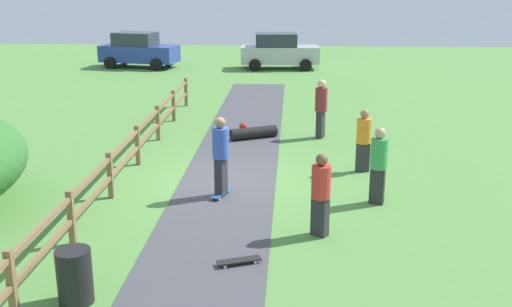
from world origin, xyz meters
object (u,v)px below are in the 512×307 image
skateboard_loose (239,261)px  parked_car_blue (138,50)px  skater_riding (221,152)px  bystander_maroon (321,106)px  bystander_orange (364,138)px  parked_car_silver (279,51)px  skater_fallen (253,132)px  trash_bin (75,276)px  bystander_green (379,162)px  bystander_red (321,191)px

skateboard_loose → parked_car_blue: parked_car_blue is taller
skater_riding → bystander_maroon: 6.06m
skater_riding → bystander_maroon: bearing=65.4°
bystander_orange → parked_car_silver: (-2.66, 17.94, 0.04)m
skateboard_loose → bystander_orange: (2.77, 5.59, 0.83)m
skater_fallen → bystander_orange: bearing=-45.6°
skater_fallen → trash_bin: bearing=-101.9°
skater_riding → bystander_orange: size_ratio=1.13×
parked_car_silver → skater_riding: bearing=-92.4°
skater_fallen → bystander_green: (3.19, -5.50, 0.78)m
trash_bin → parked_car_silver: 25.10m
skater_fallen → parked_car_blue: parked_car_blue is taller
skateboard_loose → bystander_green: 4.42m
trash_bin → bystander_orange: 8.78m
skater_riding → parked_car_blue: parked_car_blue is taller
skater_riding → bystander_maroon: (2.52, 5.51, -0.04)m
bystander_green → parked_car_blue: parked_car_blue is taller
skater_fallen → bystander_red: bearing=-76.1°
trash_bin → parked_car_blue: (-5.16, 24.97, 0.51)m
bystander_orange → bystander_red: bearing=-107.0°
parked_car_silver → parked_car_blue: 7.75m
trash_bin → parked_car_silver: parked_car_silver is taller
skater_fallen → parked_car_silver: (0.45, 14.76, 0.76)m
trash_bin → parked_car_blue: bearing=101.7°
skateboard_loose → bystander_red: (1.49, 1.39, 0.85)m
trash_bin → bystander_maroon: 11.27m
bystander_maroon → bystander_red: (-0.31, -7.58, -0.10)m
parked_car_blue → bystander_maroon: bearing=-57.0°
trash_bin → skater_fallen: trash_bin is taller
trash_bin → bystander_green: size_ratio=0.51×
bystander_maroon → bystander_red: bearing=-92.3°
parked_car_silver → bystander_maroon: bearing=-83.4°
skater_fallen → parked_car_silver: 14.79m
skater_fallen → bystander_red: 7.63m
parked_car_silver → bystander_orange: bearing=-81.6°
bystander_maroon → bystander_orange: (0.97, -3.39, -0.13)m
skater_fallen → bystander_maroon: (2.14, 0.21, 0.84)m
skater_riding → parked_car_silver: parked_car_silver is taller
skater_fallen → bystander_orange: bystander_orange is taller
bystander_orange → trash_bin: bearing=-126.8°
bystander_maroon → parked_car_blue: parked_car_blue is taller
bystander_maroon → bystander_red: bystander_maroon is taller
trash_bin → bystander_green: (5.33, 4.69, 0.53)m
skater_riding → bystander_green: 3.58m
skateboard_loose → bystander_maroon: bearing=78.6°
bystander_green → bystander_orange: size_ratio=1.07×
bystander_green → bystander_red: 2.31m
parked_car_blue → bystander_green: bearing=-62.6°
skateboard_loose → parked_car_blue: bearing=108.0°
skateboard_loose → parked_car_silver: parked_car_silver is taller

